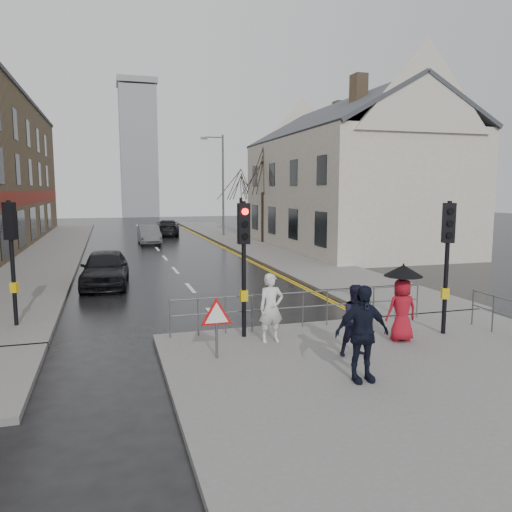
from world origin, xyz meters
TOP-DOWN VIEW (x-y plane):
  - ground at (0.00, 0.00)m, footprint 120.00×120.00m
  - near_pavement at (3.00, -3.50)m, footprint 10.00×9.00m
  - left_pavement at (-6.50, 23.00)m, footprint 4.00×44.00m
  - right_pavement at (6.50, 25.00)m, footprint 4.00×40.00m
  - pavement_bridge_right at (6.50, 3.00)m, footprint 4.00×4.20m
  - building_right_cream at (12.00, 18.00)m, footprint 9.00×16.40m
  - church_tower at (1.50, 62.00)m, footprint 5.00×5.00m
  - traffic_signal_near_left at (0.20, 0.20)m, footprint 0.28×0.27m
  - traffic_signal_near_right at (5.20, -1.00)m, footprint 0.34×0.33m
  - traffic_signal_far_left at (-5.50, 3.00)m, footprint 0.34×0.33m
  - guard_railing_front at (1.95, 0.60)m, footprint 7.14×0.04m
  - warning_sign at (-0.80, -1.21)m, footprint 0.80×0.07m
  - street_lamp at (5.82, 28.00)m, footprint 1.83×0.25m
  - tree_near at (7.50, 22.00)m, footprint 2.40×2.40m
  - tree_far at (8.00, 30.00)m, footprint 2.40×2.40m
  - pedestrian_a at (0.72, -0.40)m, footprint 0.62×0.42m
  - pedestrian_b at (2.23, -1.91)m, footprint 0.79×0.62m
  - pedestrian_with_umbrella at (3.79, -1.24)m, footprint 0.96×0.96m
  - pedestrian_d at (1.60, -3.28)m, footprint 1.12×0.49m
  - car_parked at (-3.17, 8.77)m, footprint 2.03×4.42m
  - car_mid at (-0.25, 24.24)m, footprint 1.47×4.03m
  - car_far at (1.78, 30.37)m, footprint 2.46×4.81m

SIDE VIEW (x-z plane):
  - ground at x=0.00m, z-range 0.00..0.00m
  - near_pavement at x=3.00m, z-range 0.00..0.14m
  - left_pavement at x=-6.50m, z-range 0.00..0.14m
  - right_pavement at x=6.50m, z-range 0.00..0.14m
  - pavement_bridge_right at x=6.50m, z-range 0.00..0.14m
  - car_mid at x=-0.25m, z-range 0.00..1.32m
  - car_far at x=1.78m, z-range 0.00..1.34m
  - car_parked at x=-3.17m, z-range 0.00..1.47m
  - guard_railing_front at x=1.95m, z-range 0.36..1.36m
  - pedestrian_b at x=2.23m, z-range 0.14..1.74m
  - pedestrian_a at x=0.72m, z-range 0.14..1.81m
  - warning_sign at x=-0.80m, z-range 0.37..1.72m
  - pedestrian_d at x=1.60m, z-range 0.14..2.02m
  - pedestrian_with_umbrella at x=3.79m, z-range 0.27..2.16m
  - traffic_signal_near_left at x=0.20m, z-range 0.76..4.16m
  - traffic_signal_near_right at x=5.20m, z-range 0.76..4.16m
  - traffic_signal_far_left at x=-5.50m, z-range 0.76..4.16m
  - tree_far at x=8.00m, z-range 1.60..7.24m
  - street_lamp at x=5.82m, z-range 0.71..8.71m
  - building_right_cream at x=12.00m, z-range -0.27..9.83m
  - tree_near at x=7.50m, z-range 1.85..8.43m
  - church_tower at x=1.50m, z-range 0.00..18.00m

